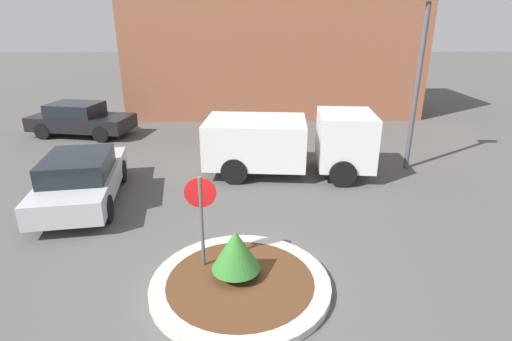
{
  "coord_description": "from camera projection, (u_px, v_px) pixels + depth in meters",
  "views": [
    {
      "loc": [
        0.17,
        -6.42,
        4.85
      ],
      "look_at": [
        0.37,
        3.34,
        1.15
      ],
      "focal_mm": 28.0,
      "sensor_mm": 36.0,
      "label": 1
    }
  ],
  "objects": [
    {
      "name": "storefront_building",
      "position": [
        272.0,
        44.0,
        21.87
      ],
      "size": [
        15.06,
        6.07,
        7.16
      ],
      "color": "#93563D",
      "rests_on": "ground_plane"
    },
    {
      "name": "traffic_island",
      "position": [
        240.0,
        284.0,
        7.69
      ],
      "size": [
        3.46,
        3.46,
        0.16
      ],
      "color": "#BCB7AD",
      "rests_on": "ground_plane"
    },
    {
      "name": "ground_plane",
      "position": [
        241.0,
        287.0,
        7.71
      ],
      "size": [
        120.0,
        120.0,
        0.0
      ],
      "primitive_type": "plane",
      "color": "#514F4C"
    },
    {
      "name": "light_pole",
      "position": [
        419.0,
        70.0,
        12.74
      ],
      "size": [
        0.7,
        0.3,
        5.61
      ],
      "color": "#4C4C51",
      "rests_on": "ground_plane"
    },
    {
      "name": "parked_sedan_silver",
      "position": [
        81.0,
        178.0,
        11.04
      ],
      "size": [
        2.49,
        4.63,
        1.44
      ],
      "rotation": [
        0.0,
        0.0,
        1.72
      ],
      "color": "#B7B7BC",
      "rests_on": "ground_plane"
    },
    {
      "name": "stop_sign",
      "position": [
        201.0,
        209.0,
        7.7
      ],
      "size": [
        0.62,
        0.07,
        2.09
      ],
      "color": "#4C4C51",
      "rests_on": "ground_plane"
    },
    {
      "name": "island_shrub",
      "position": [
        236.0,
        250.0,
        7.59
      ],
      "size": [
        0.95,
        0.95,
        0.99
      ],
      "color": "brown",
      "rests_on": "traffic_island"
    },
    {
      "name": "utility_truck",
      "position": [
        289.0,
        141.0,
        13.08
      ],
      "size": [
        5.57,
        2.74,
        2.07
      ],
      "rotation": [
        0.0,
        0.0,
        -0.09
      ],
      "color": "silver",
      "rests_on": "ground_plane"
    },
    {
      "name": "parked_sedan_black",
      "position": [
        80.0,
        119.0,
        17.58
      ],
      "size": [
        4.64,
        2.62,
        1.45
      ],
      "rotation": [
        0.0,
        0.0,
        -0.19
      ],
      "color": "black",
      "rests_on": "ground_plane"
    }
  ]
}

